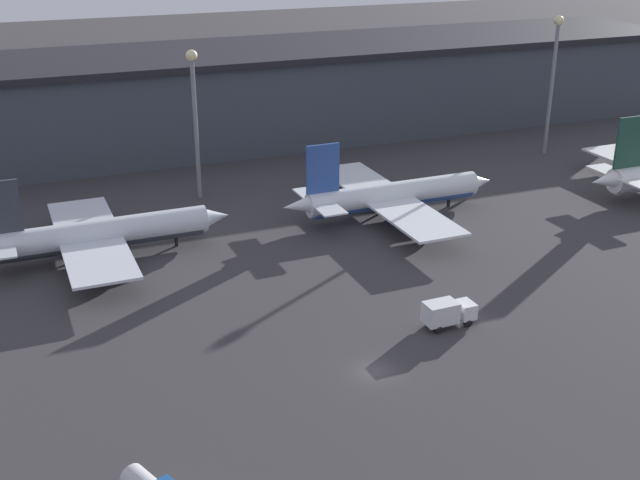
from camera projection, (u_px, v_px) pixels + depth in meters
name	position (u px, v px, depth m)	size (l,w,h in m)	color
ground	(375.00, 372.00, 82.08)	(600.00, 600.00, 0.00)	#383538
terminal_building	(173.00, 100.00, 156.53)	(223.28, 31.86, 18.21)	#3D424C
airplane_1	(97.00, 235.00, 107.44)	(36.37, 31.01, 12.39)	silver
airplane_2	(391.00, 195.00, 122.31)	(35.45, 35.63, 12.56)	white
service_vehicle_1	(447.00, 312.00, 90.29)	(6.09, 2.60, 3.15)	white
lamp_post_1	(195.00, 105.00, 125.35)	(1.80, 1.80, 23.92)	slate
lamp_post_2	(554.00, 68.00, 148.58)	(1.80, 1.80, 25.86)	slate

